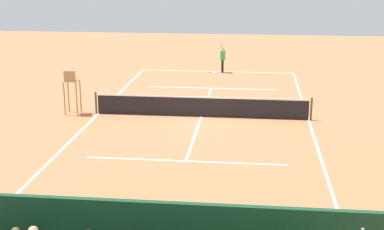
{
  "coord_description": "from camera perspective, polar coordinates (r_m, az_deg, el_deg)",
  "views": [
    {
      "loc": [
        -2.37,
        25.22,
        7.21
      ],
      "look_at": [
        0.0,
        4.0,
        1.2
      ],
      "focal_mm": 52.03,
      "sensor_mm": 36.0,
      "label": 1
    }
  ],
  "objects": [
    {
      "name": "tennis_racket",
      "position": [
        36.52,
        2.19,
        4.35
      ],
      "size": [
        0.55,
        0.47,
        0.03
      ],
      "color": "black",
      "rests_on": "ground"
    },
    {
      "name": "tennis_ball_far",
      "position": [
        33.93,
        3.38,
        3.48
      ],
      "size": [
        0.07,
        0.07,
        0.07
      ],
      "primitive_type": "sphere",
      "color": "#CCDB33",
      "rests_on": "ground"
    },
    {
      "name": "court_line_markings",
      "position": [
        26.37,
        0.97,
        -0.14
      ],
      "size": [
        10.1,
        22.2,
        0.01
      ],
      "color": "white",
      "rests_on": "ground"
    },
    {
      "name": "tennis_player",
      "position": [
        36.57,
        3.15,
        5.95
      ],
      "size": [
        0.38,
        0.54,
        1.93
      ],
      "color": "black",
      "rests_on": "ground"
    },
    {
      "name": "tennis_ball_near",
      "position": [
        33.34,
        2.36,
        3.28
      ],
      "size": [
        0.07,
        0.07,
        0.07
      ],
      "primitive_type": "sphere",
      "color": "#CCDB33",
      "rests_on": "ground"
    },
    {
      "name": "umpire_chair",
      "position": [
        27.09,
        -12.25,
        2.79
      ],
      "size": [
        0.67,
        0.67,
        2.14
      ],
      "color": "#A88456",
      "rests_on": "ground"
    },
    {
      "name": "tennis_net",
      "position": [
        26.2,
        0.97,
        0.89
      ],
      "size": [
        10.3,
        0.1,
        1.07
      ],
      "color": "black",
      "rests_on": "ground"
    },
    {
      "name": "ground_plane",
      "position": [
        26.34,
        0.97,
        -0.17
      ],
      "size": [
        60.0,
        60.0,
        0.0
      ],
      "primitive_type": "plane",
      "color": "#CC7047"
    }
  ]
}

